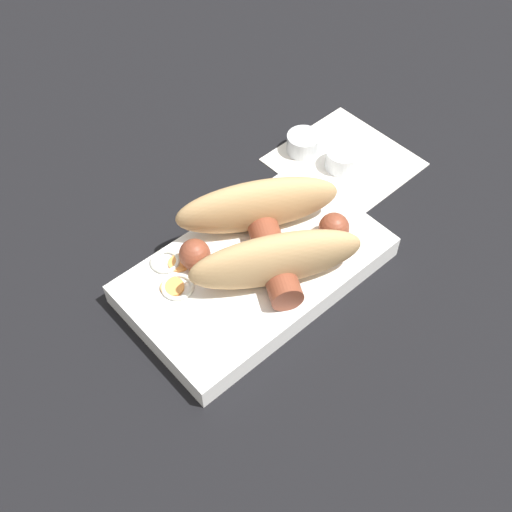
{
  "coord_description": "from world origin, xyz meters",
  "views": [
    {
      "loc": [
        0.27,
        0.3,
        0.54
      ],
      "look_at": [
        0.0,
        0.0,
        0.04
      ],
      "focal_mm": 45.0,
      "sensor_mm": 36.0,
      "label": 1
    }
  ],
  "objects_px": {
    "bread_roll": "(267,232)",
    "food_tray": "(256,270)",
    "condiment_cup_near": "(342,160)",
    "sausage": "(266,241)",
    "condiment_cup_far": "(303,145)"
  },
  "relations": [
    {
      "from": "food_tray",
      "to": "bread_roll",
      "type": "distance_m",
      "value": 0.05
    },
    {
      "from": "food_tray",
      "to": "sausage",
      "type": "xyz_separation_m",
      "value": [
        -0.02,
        -0.0,
        0.03
      ]
    },
    {
      "from": "food_tray",
      "to": "sausage",
      "type": "bearing_deg",
      "value": -165.11
    },
    {
      "from": "condiment_cup_far",
      "to": "food_tray",
      "type": "bearing_deg",
      "value": 31.62
    },
    {
      "from": "food_tray",
      "to": "sausage",
      "type": "distance_m",
      "value": 0.03
    },
    {
      "from": "food_tray",
      "to": "condiment_cup_near",
      "type": "distance_m",
      "value": 0.2
    },
    {
      "from": "bread_roll",
      "to": "food_tray",
      "type": "bearing_deg",
      "value": 10.81
    },
    {
      "from": "bread_roll",
      "to": "condiment_cup_far",
      "type": "xyz_separation_m",
      "value": [
        -0.16,
        -0.1,
        -0.05
      ]
    },
    {
      "from": "condiment_cup_near",
      "to": "condiment_cup_far",
      "type": "distance_m",
      "value": 0.05
    },
    {
      "from": "sausage",
      "to": "condiment_cup_near",
      "type": "relative_size",
      "value": 3.93
    },
    {
      "from": "food_tray",
      "to": "condiment_cup_far",
      "type": "relative_size",
      "value": 6.52
    },
    {
      "from": "bread_roll",
      "to": "condiment_cup_near",
      "type": "relative_size",
      "value": 4.95
    },
    {
      "from": "food_tray",
      "to": "sausage",
      "type": "relative_size",
      "value": 1.66
    },
    {
      "from": "bread_roll",
      "to": "condiment_cup_far",
      "type": "distance_m",
      "value": 0.19
    },
    {
      "from": "bread_roll",
      "to": "sausage",
      "type": "relative_size",
      "value": 1.26
    }
  ]
}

